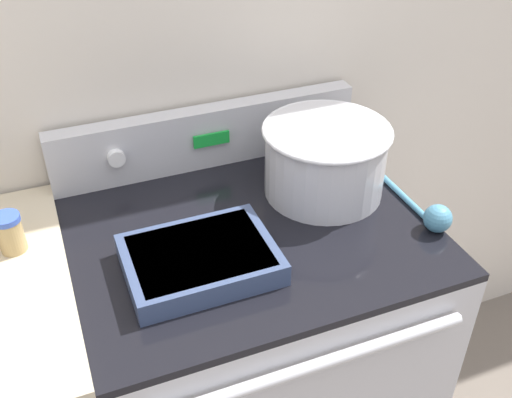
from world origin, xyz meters
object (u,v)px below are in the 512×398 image
(casserole_dish, at_px, (200,259))
(mixing_bowl, at_px, (325,157))
(spice_jar_blue_cap, at_px, (10,233))
(ladle, at_px, (429,213))

(casserole_dish, bearing_deg, mixing_bowl, 24.15)
(casserole_dish, distance_m, spice_jar_blue_cap, 0.39)
(casserole_dish, relative_size, spice_jar_blue_cap, 3.47)
(casserole_dish, xyz_separation_m, spice_jar_blue_cap, (-0.34, 0.18, 0.03))
(casserole_dish, distance_m, ladle, 0.51)
(mixing_bowl, height_order, ladle, mixing_bowl)
(ladle, height_order, spice_jar_blue_cap, spice_jar_blue_cap)
(ladle, xyz_separation_m, spice_jar_blue_cap, (-0.84, 0.22, 0.03))
(spice_jar_blue_cap, bearing_deg, casserole_dish, -28.60)
(mixing_bowl, bearing_deg, casserole_dish, -155.85)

